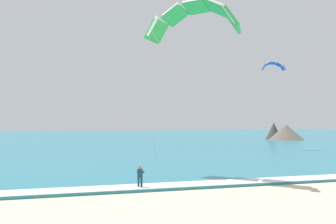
% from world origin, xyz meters
% --- Properties ---
extents(sea, '(200.00, 120.00, 0.20)m').
position_xyz_m(sea, '(0.00, 73.69, 0.10)').
color(sea, teal).
rests_on(sea, ground).
extents(surf_foam, '(200.00, 2.03, 0.04)m').
position_xyz_m(surf_foam, '(0.00, 14.69, 0.22)').
color(surf_foam, white).
rests_on(surf_foam, sea).
extents(surfboard, '(0.86, 1.47, 0.09)m').
position_xyz_m(surfboard, '(-5.40, 14.45, 0.03)').
color(surfboard, yellow).
rests_on(surfboard, ground).
extents(kitesurfer, '(0.63, 0.62, 1.69)m').
position_xyz_m(kitesurfer, '(-5.39, 14.47, 0.94)').
color(kitesurfer, '#143347').
rests_on(kitesurfer, ground).
extents(kite_primary, '(8.52, 7.54, 13.27)m').
position_xyz_m(kite_primary, '(0.10, 18.97, 13.15)').
color(kite_primary, green).
extents(kite_distant, '(3.89, 1.27, 1.41)m').
position_xyz_m(kite_distant, '(21.44, 41.69, 12.90)').
color(kite_distant, blue).
extents(headland_right, '(8.10, 8.10, 3.85)m').
position_xyz_m(headland_right, '(37.39, 63.33, 1.71)').
color(headland_right, '#56514C').
rests_on(headland_right, ground).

